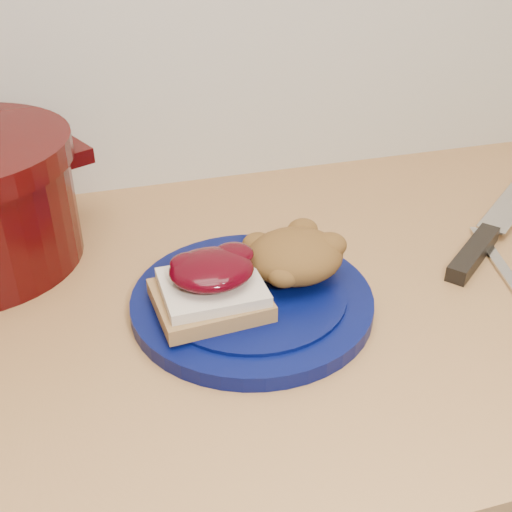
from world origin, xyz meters
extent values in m
cylinder|color=#040A3D|center=(-0.04, 1.48, 0.91)|extent=(0.25, 0.25, 0.02)
cube|color=olive|center=(-0.09, 1.47, 0.93)|extent=(0.11, 0.10, 0.02)
cube|color=beige|center=(-0.08, 1.47, 0.94)|extent=(0.10, 0.09, 0.01)
ellipsoid|color=#310109|center=(-0.08, 1.47, 0.96)|extent=(0.08, 0.08, 0.02)
ellipsoid|color=brown|center=(0.01, 1.49, 0.95)|extent=(0.10, 0.09, 0.05)
cube|color=black|center=(0.23, 1.50, 0.91)|extent=(0.11, 0.09, 0.02)
cube|color=silver|center=(0.25, 1.47, 0.90)|extent=(0.05, 0.17, 0.00)
cube|color=#320505|center=(-0.20, 1.72, 1.00)|extent=(0.05, 0.06, 0.02)
camera|label=1|loc=(-0.19, 0.96, 1.30)|focal=45.00mm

